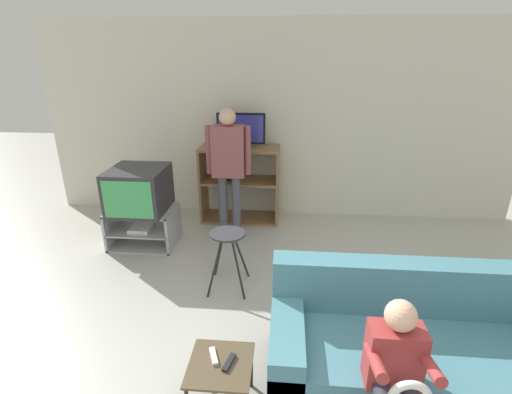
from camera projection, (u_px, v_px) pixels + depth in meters
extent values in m
cube|color=silver|center=(279.00, 123.00, 4.99)|extent=(6.40, 0.06, 2.60)
cube|color=#A8A8AD|center=(146.00, 242.00, 4.54)|extent=(0.77, 0.54, 0.02)
cube|color=#A8A8AD|center=(144.00, 228.00, 4.47)|extent=(0.74, 0.54, 0.02)
cube|color=#A8A8AD|center=(142.00, 210.00, 4.39)|extent=(0.77, 0.54, 0.02)
cube|color=#A8A8AD|center=(114.00, 225.00, 4.49)|extent=(0.03, 0.54, 0.45)
cube|color=#A8A8AD|center=(174.00, 227.00, 4.44)|extent=(0.03, 0.54, 0.45)
cube|color=silver|center=(142.00, 228.00, 4.40)|extent=(0.24, 0.28, 0.05)
cube|color=#2D2D33|center=(139.00, 190.00, 4.27)|extent=(0.62, 0.65, 0.50)
cube|color=#3FA559|center=(127.00, 200.00, 3.97)|extent=(0.54, 0.01, 0.42)
cube|color=#8E6642|center=(203.00, 183.00, 5.07)|extent=(0.03, 0.46, 1.03)
cube|color=#8E6642|center=(278.00, 185.00, 4.99)|extent=(0.03, 0.46, 1.03)
cube|color=#8E6642|center=(241.00, 217.00, 5.21)|extent=(0.99, 0.46, 0.03)
cube|color=#8E6642|center=(240.00, 181.00, 5.01)|extent=(0.99, 0.46, 0.03)
cube|color=#8E6642|center=(240.00, 148.00, 4.85)|extent=(0.99, 0.46, 0.03)
cube|color=black|center=(226.00, 173.00, 4.92)|extent=(0.18, 0.04, 0.22)
cube|color=black|center=(241.00, 145.00, 4.86)|extent=(0.22, 0.20, 0.04)
cube|color=black|center=(241.00, 128.00, 4.78)|extent=(0.63, 0.04, 0.40)
cube|color=#333899|center=(241.00, 129.00, 4.76)|extent=(0.58, 0.01, 0.35)
cylinder|color=black|center=(215.00, 267.00, 3.50)|extent=(0.16, 0.17, 0.59)
cylinder|color=black|center=(238.00, 268.00, 3.48)|extent=(0.16, 0.17, 0.59)
cylinder|color=black|center=(219.00, 254.00, 3.72)|extent=(0.16, 0.17, 0.59)
cylinder|color=black|center=(241.00, 255.00, 3.70)|extent=(0.16, 0.17, 0.59)
cylinder|color=#333338|center=(227.00, 234.00, 3.49)|extent=(0.34, 0.34, 0.02)
cube|color=brown|center=(220.00, 365.00, 2.32)|extent=(0.40, 0.40, 0.02)
cylinder|color=black|center=(201.00, 363.00, 2.56)|extent=(0.02, 0.02, 0.35)
cylinder|color=black|center=(251.00, 367.00, 2.53)|extent=(0.02, 0.02, 0.35)
cube|color=#232328|center=(229.00, 362.00, 2.31)|extent=(0.07, 0.15, 0.02)
cube|color=silver|center=(214.00, 356.00, 2.36)|extent=(0.08, 0.15, 0.02)
cube|color=teal|center=(418.00, 365.00, 2.50)|extent=(2.00, 0.82, 0.43)
cube|color=teal|center=(413.00, 287.00, 2.64)|extent=(2.00, 0.20, 0.39)
cube|color=teal|center=(286.00, 350.00, 2.54)|extent=(0.22, 0.82, 0.55)
cylinder|color=#4C4C56|center=(223.00, 207.00, 4.59)|extent=(0.11, 0.11, 0.80)
cylinder|color=#4C4C56|center=(236.00, 207.00, 4.57)|extent=(0.11, 0.11, 0.80)
cube|color=#8C4C4C|center=(228.00, 151.00, 4.32)|extent=(0.38, 0.20, 0.60)
cylinder|color=#8C4C4C|center=(209.00, 150.00, 4.34)|extent=(0.08, 0.08, 0.57)
cylinder|color=#8C4C4C|center=(248.00, 151.00, 4.30)|extent=(0.08, 0.08, 0.57)
sphere|color=#DBAD89|center=(227.00, 117.00, 4.18)|extent=(0.19, 0.19, 0.19)
cube|color=#993333|center=(394.00, 356.00, 2.05)|extent=(0.30, 0.17, 0.37)
cylinder|color=#993333|center=(375.00, 362.00, 1.91)|extent=(0.06, 0.31, 0.14)
cylinder|color=#993333|center=(429.00, 365.00, 1.89)|extent=(0.06, 0.31, 0.14)
sphere|color=#DBAD89|center=(401.00, 316.00, 1.95)|extent=(0.17, 0.17, 0.17)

